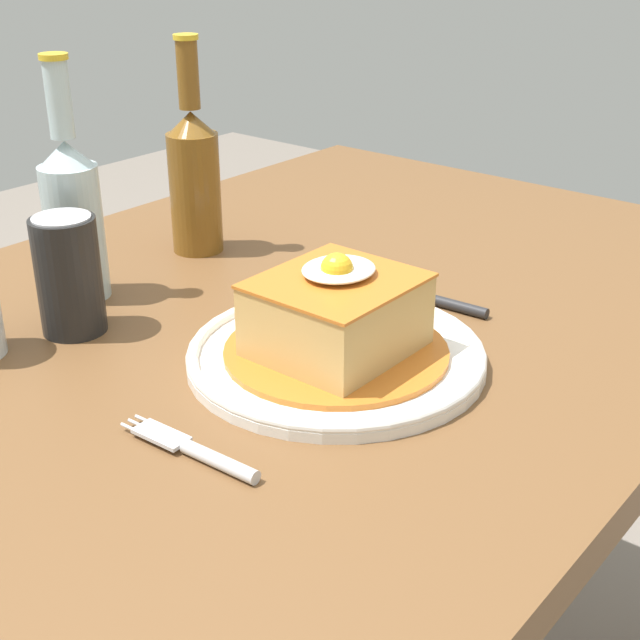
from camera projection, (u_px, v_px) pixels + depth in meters
The scene contains 8 objects.
dining_table at pixel (249, 425), 0.96m from camera, with size 1.37×0.83×0.77m.
main_plate at pixel (336, 355), 0.85m from camera, with size 0.29×0.29×0.02m.
sandwich_meal at pixel (336, 318), 0.83m from camera, with size 0.22×0.22×0.10m.
fork at pixel (200, 453), 0.70m from camera, with size 0.02×0.14×0.01m.
knife at pixel (437, 301), 0.97m from camera, with size 0.03×0.17×0.01m.
soda_can at pixel (69, 275), 0.89m from camera, with size 0.07×0.07×0.12m.
beer_bottle_clear at pixel (73, 211), 0.96m from camera, with size 0.06×0.06×0.27m.
beer_bottle_amber at pixel (194, 174), 1.09m from camera, with size 0.06×0.06×0.27m.
Camera 1 is at (-0.59, -0.58, 1.17)m, focal length 49.51 mm.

